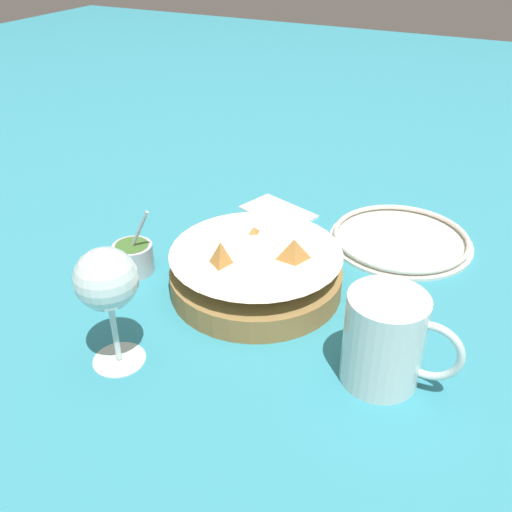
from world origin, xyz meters
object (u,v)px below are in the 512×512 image
side_plate (401,238)px  wine_glass (107,283)px  sauce_cup (133,257)px  beer_mug (384,343)px  food_basket (256,272)px

side_plate → wine_glass: bearing=-118.2°
sauce_cup → side_plate: (0.33, 0.26, -0.02)m
beer_mug → side_plate: size_ratio=0.58×
beer_mug → food_basket: bearing=155.4°
food_basket → sauce_cup: 0.19m
sauce_cup → wine_glass: bearing=-58.6°
wine_glass → side_plate: (0.23, 0.43, -0.10)m
sauce_cup → wine_glass: wine_glass is taller
sauce_cup → food_basket: bearing=11.9°
wine_glass → side_plate: 0.50m
sauce_cup → wine_glass: size_ratio=0.70×
food_basket → wine_glass: size_ratio=1.57×
sauce_cup → beer_mug: (0.39, -0.06, 0.03)m
food_basket → wine_glass: wine_glass is taller
sauce_cup → beer_mug: beer_mug is taller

